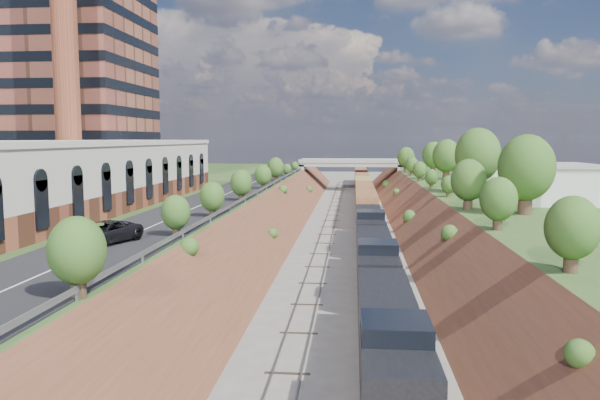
{
  "coord_description": "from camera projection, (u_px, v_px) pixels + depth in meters",
  "views": [
    {
      "loc": [
        0.75,
        -16.85,
        12.17
      ],
      "look_at": [
        -4.63,
        41.64,
        6.0
      ],
      "focal_mm": 35.0,
      "sensor_mm": 36.0,
      "label": 1
    }
  ],
  "objects": [
    {
      "name": "white_building_near",
      "position": [
        553.0,
        184.0,
        66.65
      ],
      "size": [
        9.0,
        12.0,
        4.0
      ],
      "primitive_type": "cube",
      "color": "silver",
      "rests_on": "platform_right"
    },
    {
      "name": "rail_right_track",
      "position": [
        367.0,
        230.0,
        77.2
      ],
      "size": [
        1.58,
        180.0,
        0.18
      ],
      "primitive_type": "cube",
      "color": "gray",
      "rests_on": "ground"
    },
    {
      "name": "guardrail",
      "position": [
        262.0,
        189.0,
        77.71
      ],
      "size": [
        0.1,
        171.0,
        0.7
      ],
      "color": "#99999E",
      "rests_on": "platform_left"
    },
    {
      "name": "platform_left",
      "position": [
        107.0,
        209.0,
        80.19
      ],
      "size": [
        44.0,
        180.0,
        5.0
      ],
      "primitive_type": "cube",
      "color": "#325723",
      "rests_on": "ground"
    },
    {
      "name": "highrise_tower",
      "position": [
        64.0,
        4.0,
        89.9
      ],
      "size": [
        22.0,
        22.0,
        53.9
      ],
      "color": "brown",
      "rests_on": "platform_left"
    },
    {
      "name": "commercial_building",
      "position": [
        60.0,
        176.0,
        57.32
      ],
      "size": [
        14.3,
        62.3,
        7.0
      ],
      "color": "brown",
      "rests_on": "platform_left"
    },
    {
      "name": "tree_left_crest",
      "position": [
        161.0,
        218.0,
        38.17
      ],
      "size": [
        2.45,
        2.45,
        3.55
      ],
      "color": "#473323",
      "rests_on": "platform_left"
    },
    {
      "name": "tree_right_large",
      "position": [
        526.0,
        168.0,
        55.11
      ],
      "size": [
        5.25,
        5.25,
        7.61
      ],
      "color": "#473323",
      "rests_on": "platform_right"
    },
    {
      "name": "overpass",
      "position": [
        351.0,
        169.0,
        138.33
      ],
      "size": [
        24.5,
        8.3,
        7.4
      ],
      "color": "gray",
      "rests_on": "ground"
    },
    {
      "name": "white_building_far",
      "position": [
        501.0,
        174.0,
        88.51
      ],
      "size": [
        8.0,
        10.0,
        3.6
      ],
      "primitive_type": "cube",
      "color": "silver",
      "rests_on": "platform_right"
    },
    {
      "name": "road",
      "position": [
        232.0,
        192.0,
        78.33
      ],
      "size": [
        8.0,
        180.0,
        0.1
      ],
      "primitive_type": "cube",
      "color": "black",
      "rests_on": "platform_left"
    },
    {
      "name": "freight_train",
      "position": [
        364.0,
        196.0,
        98.57
      ],
      "size": [
        2.98,
        151.9,
        4.55
      ],
      "color": "black",
      "rests_on": "ground"
    },
    {
      "name": "rail_left_track",
      "position": [
        328.0,
        230.0,
        77.68
      ],
      "size": [
        1.58,
        180.0,
        0.18
      ],
      "primitive_type": "cube",
      "color": "gray",
      "rests_on": "ground"
    },
    {
      "name": "smokestack",
      "position": [
        65.0,
        37.0,
        74.15
      ],
      "size": [
        3.2,
        3.2,
        40.0
      ],
      "primitive_type": "cylinder",
      "color": "brown",
      "rests_on": "platform_left"
    },
    {
      "name": "embankment_right",
      "position": [
        432.0,
        232.0,
        76.45
      ],
      "size": [
        10.0,
        180.0,
        10.0
      ],
      "primitive_type": "cube",
      "rotation": [
        0.0,
        0.79,
        0.0
      ],
      "color": "brown",
      "rests_on": "ground"
    },
    {
      "name": "suv",
      "position": [
        105.0,
        232.0,
        39.54
      ],
      "size": [
        4.21,
        5.97,
        1.51
      ],
      "primitive_type": "imported",
      "rotation": [
        0.0,
        0.0,
        -0.35
      ],
      "color": "black",
      "rests_on": "road"
    },
    {
      "name": "embankment_left",
      "position": [
        265.0,
        230.0,
        78.45
      ],
      "size": [
        10.0,
        180.0,
        10.0
      ],
      "primitive_type": "cube",
      "rotation": [
        0.0,
        0.79,
        0.0
      ],
      "color": "brown",
      "rests_on": "ground"
    }
  ]
}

